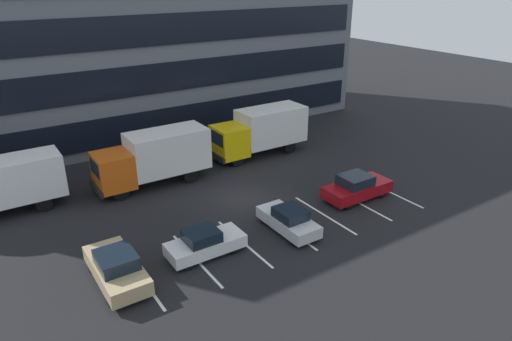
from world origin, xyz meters
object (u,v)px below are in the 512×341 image
Objects in this scene: sedan_silver at (289,220)px; box_truck_white at (2,185)px; sedan_white at (205,243)px; sedan_tan at (117,268)px; box_truck_yellow at (261,130)px; sedan_maroon at (357,187)px; box_truck_orange at (154,156)px.

box_truck_white is at bearing 139.52° from sedan_silver.
sedan_white is 4.41m from sedan_tan.
sedan_silver is (4.94, -0.44, -0.00)m from sedan_white.
box_truck_yellow is 1.94× the size of sedan_silver.
sedan_maroon is (10.91, 0.38, 0.09)m from sedan_white.
box_truck_white is 16.71m from sedan_silver.
sedan_maroon is (18.65, -9.99, -1.09)m from box_truck_white.
box_truck_white is at bearing 108.18° from sedan_tan.
box_truck_yellow is 1.71× the size of sedan_maroon.
box_truck_white reaches higher than sedan_silver.
box_truck_white is at bearing 126.72° from sedan_white.
box_truck_yellow is 8.97m from box_truck_orange.
sedan_silver is (3.72, -9.82, -1.33)m from box_truck_orange.
box_truck_white is 1.58× the size of sedan_tan.
box_truck_white is 9.01m from box_truck_orange.
box_truck_yellow is 1.94× the size of sedan_white.
sedan_tan reaches higher than sedan_white.
box_truck_orange reaches higher than box_truck_white.
box_truck_yellow is at bearing 4.43° from box_truck_orange.
box_truck_yellow is 11.82m from sedan_silver.
box_truck_yellow reaches higher than sedan_tan.
sedan_silver is at bearing -5.13° from sedan_white.
sedan_maroon is (5.97, 0.82, 0.09)m from sedan_silver.
sedan_silver is 9.37m from sedan_tan.
sedan_tan is (-14.57, -9.84, -1.25)m from box_truck_yellow.
sedan_maroon is at bearing 0.55° from sedan_tan.
box_truck_orange is 10.81m from sedan_tan.
sedan_silver is 0.88× the size of sedan_maroon.
box_truck_orange reaches higher than sedan_maroon.
sedan_white is at bearing 174.87° from sedan_silver.
sedan_silver is at bearing -69.26° from box_truck_orange.
sedan_white is at bearing -135.25° from box_truck_yellow.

